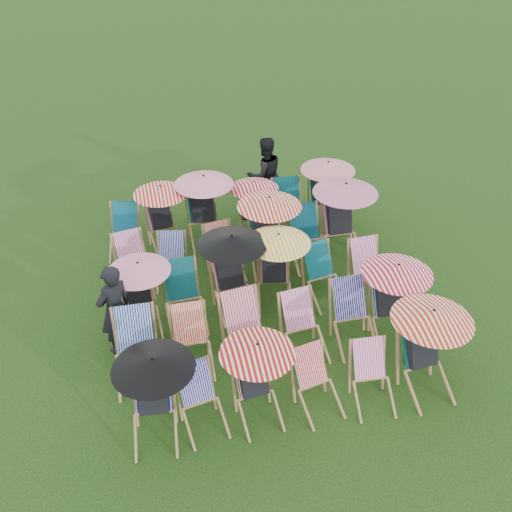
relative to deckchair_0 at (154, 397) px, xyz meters
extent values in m
plane|color=black|center=(1.89, 2.16, -0.68)|extent=(100.00, 100.00, 0.00)
cube|color=#09068B|center=(0.00, 0.19, -0.05)|extent=(0.51, 0.40, 0.56)
cube|color=black|center=(0.00, 0.14, -0.05)|extent=(0.43, 0.45, 0.59)
sphere|color=tan|center=(0.01, 0.23, 0.26)|extent=(0.21, 0.21, 0.21)
cylinder|color=black|center=(0.05, 0.09, 0.21)|extent=(0.03, 0.03, 0.69)
cone|color=black|center=(0.05, 0.09, 0.52)|extent=(1.08, 1.08, 0.17)
cube|color=#110793|center=(0.57, 0.21, -0.09)|extent=(0.49, 0.40, 0.53)
cube|color=red|center=(1.35, 0.17, -0.08)|extent=(0.48, 0.38, 0.53)
cube|color=black|center=(1.35, 0.12, -0.08)|extent=(0.42, 0.43, 0.56)
sphere|color=tan|center=(1.34, 0.22, 0.21)|extent=(0.20, 0.20, 0.20)
cylinder|color=black|center=(1.41, 0.09, 0.16)|extent=(0.03, 0.03, 0.65)
cone|color=#B81009|center=(1.41, 0.09, 0.46)|extent=(1.03, 1.03, 0.16)
cube|color=red|center=(2.18, 0.15, -0.09)|extent=(0.50, 0.41, 0.53)
cube|color=#F631A1|center=(3.04, 0.07, -0.08)|extent=(0.47, 0.36, 0.53)
cube|color=#0B7435|center=(3.80, 0.11, -0.01)|extent=(0.54, 0.42, 0.60)
cube|color=black|center=(3.81, 0.06, -0.01)|extent=(0.46, 0.47, 0.62)
sphere|color=tan|center=(3.80, 0.17, 0.31)|extent=(0.22, 0.22, 0.22)
cylinder|color=black|center=(3.88, 0.03, 0.26)|extent=(0.03, 0.03, 0.73)
cone|color=red|center=(3.88, 0.03, 0.60)|extent=(1.15, 1.15, 0.18)
cube|color=#072B95|center=(-0.16, 1.35, 0.03)|extent=(0.55, 0.41, 0.63)
cube|color=red|center=(0.65, 1.36, -0.04)|extent=(0.48, 0.35, 0.57)
cube|color=#CD2954|center=(1.45, 1.34, 0.04)|extent=(0.58, 0.46, 0.64)
cube|color=#E62E9E|center=(2.35, 1.27, -0.03)|extent=(0.52, 0.41, 0.57)
cube|color=#110790|center=(3.21, 1.30, 0.00)|extent=(0.52, 0.38, 0.61)
cube|color=#070EA1|center=(3.84, 1.26, -0.04)|extent=(0.50, 0.37, 0.57)
cube|color=black|center=(3.83, 1.21, -0.04)|extent=(0.42, 0.43, 0.60)
sphere|color=tan|center=(3.84, 1.31, 0.28)|extent=(0.21, 0.21, 0.21)
cylinder|color=black|center=(3.89, 1.17, 0.23)|extent=(0.03, 0.03, 0.70)
cone|color=red|center=(3.89, 1.17, 0.55)|extent=(1.11, 1.11, 0.17)
cube|color=red|center=(-0.05, 2.37, -0.08)|extent=(0.47, 0.36, 0.53)
cube|color=black|center=(-0.04, 2.32, -0.09)|extent=(0.40, 0.41, 0.56)
sphere|color=tan|center=(-0.05, 2.42, 0.21)|extent=(0.19, 0.19, 0.19)
cylinder|color=black|center=(0.01, 2.29, 0.16)|extent=(0.03, 0.03, 0.65)
cone|color=pink|center=(0.01, 2.29, 0.46)|extent=(1.02, 1.02, 0.16)
cube|color=#0A7026|center=(0.66, 2.40, 0.01)|extent=(0.54, 0.41, 0.62)
cube|color=#EA2E61|center=(1.48, 2.54, 0.00)|extent=(0.55, 0.43, 0.61)
cube|color=black|center=(1.49, 2.49, 0.00)|extent=(0.47, 0.49, 0.63)
sphere|color=tan|center=(1.48, 2.59, 0.33)|extent=(0.22, 0.22, 0.22)
cylinder|color=black|center=(1.56, 2.46, 0.28)|extent=(0.03, 0.03, 0.74)
cone|color=black|center=(1.56, 2.46, 0.62)|extent=(1.16, 1.16, 0.18)
cube|color=red|center=(2.29, 2.52, -0.04)|extent=(0.54, 0.44, 0.57)
cube|color=black|center=(2.28, 2.48, -0.04)|extent=(0.47, 0.48, 0.60)
sphere|color=tan|center=(2.30, 2.57, 0.28)|extent=(0.21, 0.21, 0.21)
cylinder|color=black|center=(2.33, 2.42, 0.23)|extent=(0.03, 0.03, 0.70)
cone|color=#FDB10D|center=(2.33, 2.42, 0.55)|extent=(1.10, 1.10, 0.17)
cube|color=#0A6F44|center=(3.07, 2.45, -0.04)|extent=(0.54, 0.44, 0.57)
cube|color=#D12987|center=(3.92, 2.40, -0.04)|extent=(0.49, 0.36, 0.57)
cube|color=#E12D90|center=(-0.11, 3.60, -0.04)|extent=(0.54, 0.44, 0.57)
cube|color=#06088D|center=(0.63, 3.51, -0.08)|extent=(0.50, 0.41, 0.53)
cube|color=red|center=(1.52, 3.55, -0.05)|extent=(0.52, 0.43, 0.56)
cube|color=#0A7043|center=(2.40, 3.59, 0.01)|extent=(0.54, 0.41, 0.61)
cube|color=black|center=(2.40, 3.54, 0.01)|extent=(0.46, 0.47, 0.64)
sphere|color=tan|center=(2.40, 3.65, 0.34)|extent=(0.23, 0.23, 0.23)
cylinder|color=black|center=(2.46, 3.49, 0.29)|extent=(0.03, 0.03, 0.75)
cone|color=red|center=(2.46, 3.49, 0.63)|extent=(1.18, 1.18, 0.18)
cube|color=#09682C|center=(3.17, 3.61, 0.03)|extent=(0.54, 0.41, 0.64)
cube|color=#E62E92|center=(3.88, 3.66, 0.03)|extent=(0.55, 0.41, 0.64)
cube|color=black|center=(3.87, 3.61, 0.03)|extent=(0.46, 0.48, 0.67)
sphere|color=tan|center=(3.88, 3.72, 0.38)|extent=(0.23, 0.23, 0.23)
cylinder|color=black|center=(3.94, 3.56, 0.33)|extent=(0.03, 0.03, 0.78)
cone|color=#CA678A|center=(3.94, 3.56, 0.68)|extent=(1.23, 1.23, 0.19)
cube|color=#096640|center=(-0.14, 4.70, -0.05)|extent=(0.53, 0.43, 0.56)
cube|color=#CD296F|center=(0.53, 4.71, -0.06)|extent=(0.52, 0.43, 0.55)
cube|color=black|center=(0.53, 4.66, -0.06)|extent=(0.46, 0.47, 0.58)
sphere|color=tan|center=(0.52, 4.76, 0.24)|extent=(0.20, 0.20, 0.20)
cylinder|color=black|center=(0.60, 4.64, 0.19)|extent=(0.03, 0.03, 0.67)
cone|color=red|center=(0.60, 4.64, 0.50)|extent=(1.06, 1.06, 0.16)
cube|color=#0A6934|center=(1.38, 4.73, 0.00)|extent=(0.51, 0.38, 0.60)
cube|color=black|center=(1.38, 4.68, 0.00)|extent=(0.43, 0.44, 0.63)
sphere|color=tan|center=(1.38, 4.78, 0.33)|extent=(0.22, 0.22, 0.22)
cylinder|color=black|center=(1.44, 4.64, 0.27)|extent=(0.03, 0.03, 0.74)
cone|color=pink|center=(1.44, 4.64, 0.61)|extent=(1.16, 1.16, 0.18)
cube|color=#096427|center=(2.39, 4.66, -0.11)|extent=(0.47, 0.37, 0.51)
cube|color=black|center=(2.38, 4.62, -0.11)|extent=(0.41, 0.42, 0.53)
sphere|color=tan|center=(2.40, 4.71, 0.17)|extent=(0.19, 0.19, 0.19)
cylinder|color=black|center=(2.43, 4.58, 0.12)|extent=(0.03, 0.03, 0.62)
cone|color=red|center=(2.43, 4.58, 0.41)|extent=(0.97, 0.97, 0.15)
cube|color=#0B733E|center=(3.17, 4.77, 0.01)|extent=(0.54, 0.41, 0.62)
cube|color=#096724|center=(3.96, 4.82, -0.03)|extent=(0.51, 0.39, 0.58)
cube|color=black|center=(3.95, 4.77, -0.03)|extent=(0.43, 0.45, 0.61)
sphere|color=tan|center=(3.96, 4.87, 0.29)|extent=(0.21, 0.21, 0.21)
cylinder|color=black|center=(4.01, 4.72, 0.24)|extent=(0.03, 0.03, 0.71)
cone|color=pink|center=(4.01, 4.72, 0.57)|extent=(1.12, 1.12, 0.17)
imported|color=black|center=(-0.41, 1.74, 0.12)|extent=(0.70, 0.64, 1.60)
imported|color=black|center=(2.86, 5.42, 0.16)|extent=(0.91, 0.77, 1.67)
camera|label=1|loc=(0.14, -5.13, 5.78)|focal=40.00mm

